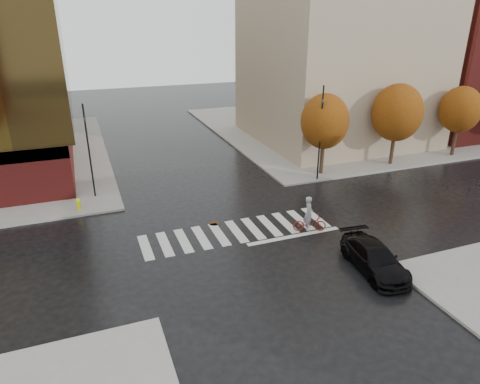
% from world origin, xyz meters
% --- Properties ---
extents(ground, '(120.00, 120.00, 0.00)m').
position_xyz_m(ground, '(0.00, 0.00, 0.00)').
color(ground, black).
rests_on(ground, ground).
extents(sidewalk_ne, '(30.00, 30.00, 0.15)m').
position_xyz_m(sidewalk_ne, '(21.00, 21.00, 0.07)').
color(sidewalk_ne, gray).
rests_on(sidewalk_ne, ground).
extents(crosswalk, '(12.00, 3.00, 0.01)m').
position_xyz_m(crosswalk, '(0.00, 0.50, 0.01)').
color(crosswalk, silver).
rests_on(crosswalk, ground).
extents(building_ne_tan, '(16.00, 16.00, 18.00)m').
position_xyz_m(building_ne_tan, '(17.00, 17.00, 9.15)').
color(building_ne_tan, tan).
rests_on(building_ne_tan, sidewalk_ne).
extents(building_ne_brick, '(14.00, 14.00, 14.00)m').
position_xyz_m(building_ne_brick, '(33.00, 16.00, 7.15)').
color(building_ne_brick, maroon).
rests_on(building_ne_brick, sidewalk_ne).
extents(tree_ne_a, '(3.80, 3.80, 6.50)m').
position_xyz_m(tree_ne_a, '(10.00, 7.40, 4.46)').
color(tree_ne_a, black).
rests_on(tree_ne_a, sidewalk_ne).
extents(tree_ne_b, '(4.20, 4.20, 6.89)m').
position_xyz_m(tree_ne_b, '(17.00, 7.40, 4.62)').
color(tree_ne_b, black).
rests_on(tree_ne_b, sidewalk_ne).
extents(tree_ne_c, '(3.60, 3.60, 6.31)m').
position_xyz_m(tree_ne_c, '(24.00, 7.40, 4.37)').
color(tree_ne_c, black).
rests_on(tree_ne_c, sidewalk_ne).
extents(sedan, '(2.43, 4.97, 1.39)m').
position_xyz_m(sedan, '(5.13, -5.99, 0.70)').
color(sedan, black).
rests_on(sedan, ground).
extents(cyclist, '(2.12, 1.35, 2.28)m').
position_xyz_m(cyclist, '(4.15, -1.00, 0.78)').
color(cyclist, maroon).
rests_on(cyclist, ground).
extents(traffic_light_nw, '(0.20, 0.18, 6.63)m').
position_xyz_m(traffic_light_nw, '(-7.70, 9.00, 3.86)').
color(traffic_light_nw, black).
rests_on(traffic_light_nw, sidewalk_nw).
extents(traffic_light_ne, '(0.18, 0.21, 7.31)m').
position_xyz_m(traffic_light_ne, '(9.00, 6.30, 4.32)').
color(traffic_light_ne, black).
rests_on(traffic_light_ne, sidewalk_ne).
extents(fire_hydrant, '(0.29, 0.29, 0.80)m').
position_xyz_m(fire_hydrant, '(-8.87, 6.94, 0.59)').
color(fire_hydrant, '#DEE80D').
rests_on(fire_hydrant, sidewalk_nw).
extents(manhole, '(0.72, 0.72, 0.01)m').
position_xyz_m(manhole, '(-0.94, 2.00, 0.01)').
color(manhole, '#483019').
rests_on(manhole, ground).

